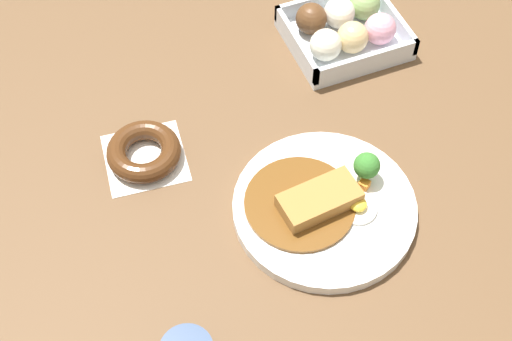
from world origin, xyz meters
name	(u,v)px	position (x,y,z in m)	size (l,w,h in m)	color
ground_plane	(304,154)	(0.00, 0.00, 0.00)	(1.60, 1.60, 0.00)	brown
curry_plate	(324,205)	(0.02, 0.10, 0.01)	(0.26, 0.26, 0.07)	white
donut_box	(345,29)	(-0.16, -0.19, 0.03)	(0.18, 0.16, 0.06)	silver
chocolate_ring_donut	(144,152)	(0.22, -0.08, 0.02)	(0.13, 0.13, 0.03)	white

